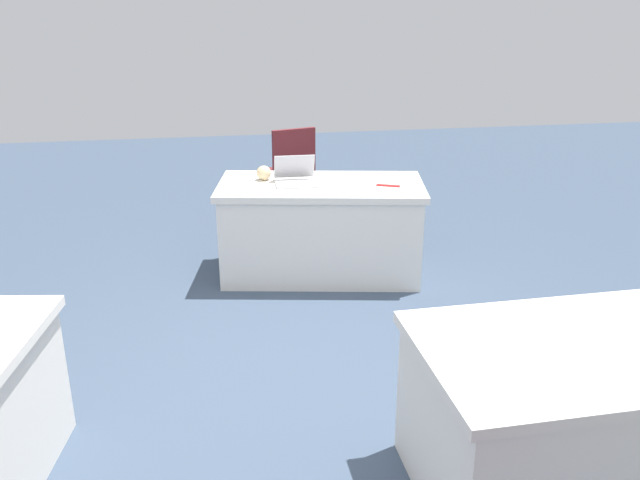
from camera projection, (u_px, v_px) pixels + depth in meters
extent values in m
plane|color=#3D4C60|center=(290.00, 395.00, 3.77)|extent=(14.40, 14.40, 0.00)
cube|color=silver|center=(321.00, 187.00, 5.14)|extent=(1.69, 1.03, 0.05)
cube|color=silver|center=(321.00, 232.00, 5.27)|extent=(1.62, 0.99, 0.70)
cube|color=silver|center=(592.00, 349.00, 2.82)|extent=(1.50, 0.95, 0.05)
cube|color=silver|center=(580.00, 423.00, 2.95)|extent=(1.44, 0.91, 0.70)
cylinder|color=#9E9993|center=(262.00, 196.00, 6.61)|extent=(0.03, 0.03, 0.44)
cylinder|color=#9E9993|center=(298.00, 192.00, 6.76)|extent=(0.03, 0.03, 0.44)
cylinder|color=#9E9993|center=(276.00, 207.00, 6.29)|extent=(0.03, 0.03, 0.44)
cylinder|color=#9E9993|center=(313.00, 202.00, 6.43)|extent=(0.03, 0.03, 0.44)
cube|color=maroon|center=(287.00, 175.00, 6.43)|extent=(0.54, 0.54, 0.06)
cube|color=maroon|center=(294.00, 153.00, 6.17)|extent=(0.41, 0.15, 0.45)
cube|color=silver|center=(297.00, 184.00, 5.09)|extent=(0.32, 0.22, 0.02)
cube|color=#B7B7BC|center=(294.00, 166.00, 5.18)|extent=(0.31, 0.08, 0.19)
sphere|color=beige|center=(264.00, 173.00, 5.21)|extent=(0.11, 0.11, 0.11)
cube|color=red|center=(388.00, 186.00, 5.06)|extent=(0.18, 0.11, 0.01)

